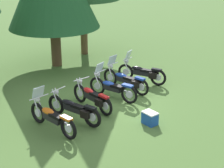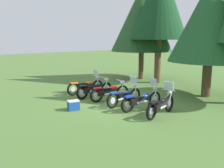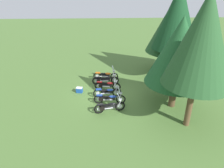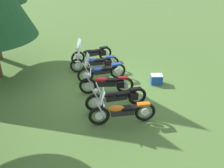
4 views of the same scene
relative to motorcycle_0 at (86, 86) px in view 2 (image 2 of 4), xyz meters
name	(u,v)px [view 2 (image 2 of 4)]	position (x,y,z in m)	size (l,w,h in m)	color
ground_plane	(116,103)	(2.72, 0.00, -0.48)	(80.00, 80.00, 0.00)	#4C7033
motorcycle_0	(86,86)	(0.00, 0.00, 0.00)	(0.76, 2.36, 1.38)	black
motorcycle_1	(94,89)	(0.96, -0.11, -0.02)	(0.71, 2.42, 1.02)	black
motorcycle_2	(109,92)	(2.09, 0.04, -0.01)	(0.82, 2.26, 1.02)	black
motorcycle_3	(125,96)	(3.27, 0.05, 0.00)	(0.71, 2.29, 1.38)	black
motorcycle_4	(141,99)	(4.30, 0.14, 0.00)	(0.63, 2.43, 1.38)	black
motorcycle_5	(161,105)	(5.45, 0.10, 0.00)	(0.78, 2.26, 1.38)	black
pine_tree_0	(142,18)	(-1.67, 6.35, 4.22)	(4.75, 4.75, 7.23)	#4C3823
pine_tree_1	(160,0)	(0.30, 5.99, 5.30)	(3.93, 3.93, 8.52)	brown
pine_tree_2	(211,19)	(4.81, 4.81, 3.76)	(4.37, 4.37, 6.56)	#4C3823
picnic_cooler	(73,105)	(2.38, -2.30, -0.25)	(0.47, 0.58, 0.45)	#19479E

